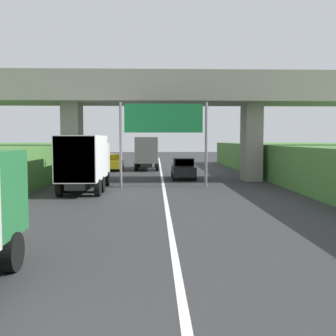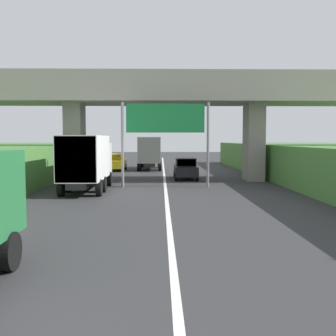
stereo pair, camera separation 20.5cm
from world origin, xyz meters
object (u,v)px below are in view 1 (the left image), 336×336
(truck_orange, at_px, (147,151))
(car_black, at_px, (183,169))
(overhead_highway_sign, at_px, (164,124))
(car_yellow, at_px, (113,162))
(truck_white, at_px, (85,160))

(truck_orange, xyz_separation_m, car_black, (3.16, -10.51, -1.08))
(car_black, bearing_deg, truck_orange, 106.76)
(overhead_highway_sign, height_order, car_yellow, overhead_highway_sign)
(overhead_highway_sign, relative_size, car_yellow, 1.43)
(overhead_highway_sign, bearing_deg, car_black, 72.37)
(truck_white, bearing_deg, truck_orange, 79.10)
(truck_orange, bearing_deg, car_yellow, -152.99)
(truck_white, distance_m, car_black, 9.78)
(car_yellow, bearing_deg, car_black, -53.17)
(truck_white, distance_m, car_yellow, 15.97)
(overhead_highway_sign, bearing_deg, truck_orange, 95.28)
(car_yellow, height_order, car_black, same)
(truck_white, bearing_deg, car_black, 47.49)
(truck_white, height_order, car_black, truck_white)
(truck_white, xyz_separation_m, car_yellow, (-0.00, 15.94, -1.08))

